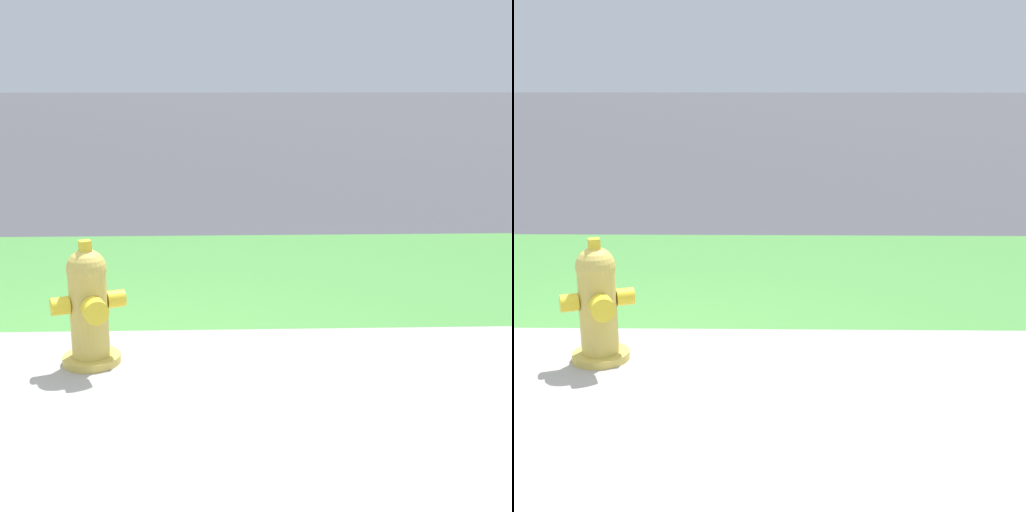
{
  "view_description": "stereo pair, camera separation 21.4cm",
  "coord_description": "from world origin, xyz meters",
  "views": [
    {
      "loc": [
        0.68,
        -3.01,
        1.45
      ],
      "look_at": [
        0.83,
        1.12,
        0.4
      ],
      "focal_mm": 50.0,
      "sensor_mm": 36.0,
      "label": 1
    },
    {
      "loc": [
        0.9,
        -3.01,
        1.45
      ],
      "look_at": [
        0.83,
        1.12,
        0.4
      ],
      "focal_mm": 50.0,
      "sensor_mm": 36.0,
      "label": 2
    }
  ],
  "objects": [
    {
      "name": "grass_verge",
      "position": [
        0.0,
        2.19,
        0.0
      ],
      "size": [
        18.0,
        2.55,
        0.01
      ],
      "primitive_type": "cube",
      "color": "#47893D",
      "rests_on": "ground"
    },
    {
      "name": "sidewalk_pavement",
      "position": [
        0.0,
        0.0,
        0.01
      ],
      "size": [
        18.0,
        1.83,
        0.01
      ],
      "primitive_type": "cube",
      "color": "#9E9993",
      "rests_on": "ground"
    },
    {
      "name": "fire_hydrant_across_street",
      "position": [
        -0.04,
        0.44,
        0.31
      ],
      "size": [
        0.38,
        0.35,
        0.66
      ],
      "rotation": [
        0.0,
        0.0,
        3.54
      ],
      "color": "gold",
      "rests_on": "ground"
    },
    {
      "name": "ground_plane",
      "position": [
        0.0,
        0.0,
        0.0
      ],
      "size": [
        120.0,
        120.0,
        0.0
      ],
      "primitive_type": "plane",
      "color": "#424247"
    }
  ]
}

